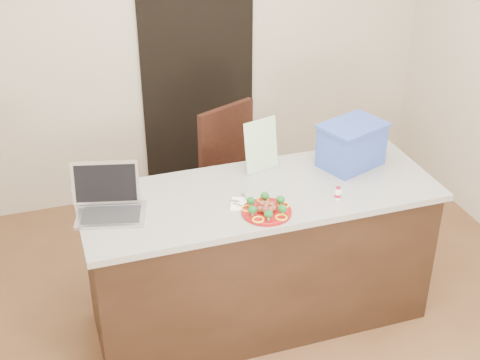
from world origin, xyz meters
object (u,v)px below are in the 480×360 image
object	(u,v)px
island	(259,256)
laptop	(108,200)
blue_box	(352,144)
yogurt_bottle	(338,194)
chair	(231,173)
plate	(266,211)
napkin	(244,204)

from	to	relation	value
island	laptop	xyz separation A→B (m)	(-0.85, 0.07, 0.53)
laptop	blue_box	xyz separation A→B (m)	(1.48, 0.07, 0.07)
yogurt_bottle	island	bearing A→B (deg)	150.89
island	chair	size ratio (longest dim) A/B	1.95
plate	blue_box	world-z (taller)	blue_box
island	napkin	size ratio (longest dim) A/B	14.59
plate	napkin	xyz separation A→B (m)	(-0.09, 0.12, -0.01)
blue_box	yogurt_bottle	bearing A→B (deg)	-146.15
napkin	yogurt_bottle	bearing A→B (deg)	-11.59
chair	yogurt_bottle	bearing A→B (deg)	-97.22
island	blue_box	distance (m)	0.88
plate	laptop	xyz separation A→B (m)	(-0.80, 0.29, 0.06)
plate	yogurt_bottle	world-z (taller)	yogurt_bottle
napkin	island	bearing A→B (deg)	37.92
island	chair	xyz separation A→B (m)	(0.08, 0.81, 0.14)
yogurt_bottle	laptop	world-z (taller)	laptop
napkin	blue_box	world-z (taller)	blue_box
plate	blue_box	xyz separation A→B (m)	(0.68, 0.36, 0.13)
island	blue_box	world-z (taller)	blue_box
island	yogurt_bottle	xyz separation A→B (m)	(0.38, -0.21, 0.49)
yogurt_bottle	blue_box	world-z (taller)	blue_box
island	laptop	world-z (taller)	laptop
island	blue_box	bearing A→B (deg)	11.93
yogurt_bottle	chair	world-z (taller)	chair
plate	napkin	distance (m)	0.15
chair	island	bearing A→B (deg)	-119.35
blue_box	chair	bearing A→B (deg)	108.82
plate	chair	size ratio (longest dim) A/B	0.26
plate	yogurt_bottle	distance (m)	0.43
plate	blue_box	distance (m)	0.78
island	plate	size ratio (longest dim) A/B	7.52
chair	napkin	bearing A→B (deg)	-127.04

